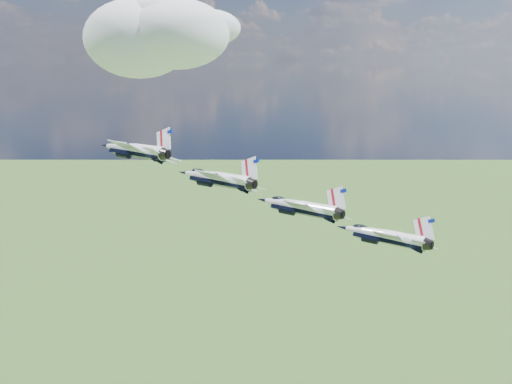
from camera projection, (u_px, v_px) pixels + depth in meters
cloud_far at (162, 30)px, 243.36m from camera, size 62.74×49.30×24.65m
jet_0 at (132, 150)px, 76.21m from camera, size 13.71×16.25×7.68m
jet_1 at (215, 178)px, 75.80m from camera, size 13.71×16.25×7.68m
jet_2 at (298, 206)px, 75.40m from camera, size 13.71×16.25×7.68m
jet_3 at (382, 235)px, 74.99m from camera, size 13.71×16.25×7.68m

